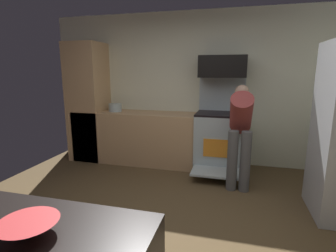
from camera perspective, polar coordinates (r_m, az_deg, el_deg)
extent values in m
cube|color=brown|center=(2.86, -2.44, -22.54)|extent=(5.20, 4.80, 0.02)
cube|color=beige|center=(4.65, 5.89, 8.09)|extent=(5.20, 0.12, 2.60)
cube|color=tan|center=(4.67, -6.02, -2.49)|extent=(2.40, 0.60, 0.90)
cube|color=tan|center=(4.99, -17.03, 5.01)|extent=(0.60, 0.60, 2.10)
cube|color=#B1C1C3|center=(4.37, 11.15, -3.52)|extent=(0.76, 0.64, 0.92)
cube|color=black|center=(4.27, 11.40, 2.64)|extent=(0.76, 0.64, 0.03)
cube|color=#B1C1C3|center=(4.52, 11.77, 6.89)|extent=(0.76, 0.06, 0.56)
cube|color=orange|center=(4.06, 10.85, -4.85)|extent=(0.44, 0.01, 0.28)
cube|color=#B1C1C3|center=(3.97, 10.48, -9.96)|extent=(0.72, 0.41, 0.03)
cube|color=black|center=(4.32, 11.89, 12.65)|extent=(0.74, 0.38, 0.34)
cylinder|color=#555555|center=(3.66, 13.92, -7.40)|extent=(0.14, 0.14, 0.83)
cylinder|color=#555555|center=(3.67, 16.59, -7.53)|extent=(0.14, 0.14, 0.83)
cylinder|color=#953936|center=(3.70, 15.76, 2.75)|extent=(0.30, 0.61, 0.63)
sphere|color=tan|center=(3.91, 15.93, 7.24)|extent=(0.20, 0.20, 0.20)
cone|color=#C73436|center=(1.36, -28.24, -19.23)|extent=(0.26, 0.26, 0.07)
cylinder|color=#AFC3C3|center=(4.75, -11.52, 3.99)|extent=(0.23, 0.23, 0.14)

